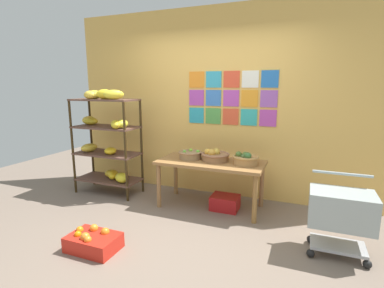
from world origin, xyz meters
TOP-DOWN VIEW (x-y plane):
  - ground at (0.00, 0.00)m, footprint 9.06×9.06m
  - back_wall_with_art at (0.00, 1.56)m, footprint 4.67×0.07m
  - banana_shelf_unit at (-1.53, 0.91)m, footprint 1.03×0.54m
  - display_table at (0.14, 0.98)m, footprint 1.44×0.67m
  - fruit_basket_back_right at (-0.18, 1.02)m, footprint 0.34×0.34m
  - fruit_basket_right at (0.18, 1.03)m, footprint 0.39×0.39m
  - fruit_basket_centre at (0.61, 1.00)m, footprint 0.34×0.34m
  - produce_crate_under_table at (0.35, 0.97)m, footprint 0.37×0.29m
  - orange_crate_foreground at (-0.64, -0.51)m, footprint 0.51×0.35m
  - shopping_cart at (1.69, 0.32)m, footprint 0.59×0.44m

SIDE VIEW (x-z plane):
  - ground at x=0.00m, z-range 0.00..0.00m
  - orange_crate_foreground at x=-0.64m, z-range -0.02..0.20m
  - produce_crate_under_table at x=0.35m, z-range 0.00..0.19m
  - shopping_cart at x=1.69m, z-range 0.06..0.86m
  - display_table at x=0.14m, z-range 0.25..0.91m
  - fruit_basket_back_right at x=-0.18m, z-range 0.65..0.78m
  - fruit_basket_right at x=0.18m, z-range 0.64..0.81m
  - fruit_basket_centre at x=0.61m, z-range 0.64..0.81m
  - banana_shelf_unit at x=-1.53m, z-range 0.11..1.73m
  - back_wall_with_art at x=0.00m, z-range 0.00..2.80m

